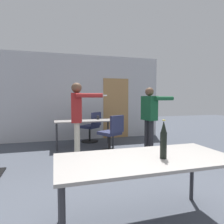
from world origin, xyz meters
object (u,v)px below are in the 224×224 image
person_center_tall (150,113)px  office_chair_near_pushed (92,128)px  beer_bottle (164,140)px  person_near_casual (77,112)px  drink_cup (98,117)px  office_chair_far_right (112,135)px

person_center_tall → office_chair_near_pushed: 1.98m
beer_bottle → person_near_casual: bearing=101.4°
beer_bottle → drink_cup: 3.90m
beer_bottle → drink_cup: size_ratio=3.57×
office_chair_far_right → beer_bottle: (-0.32, -2.99, 0.49)m
beer_bottle → drink_cup: bearing=87.5°
person_near_casual → person_center_tall: 1.91m
person_near_casual → office_chair_near_pushed: size_ratio=1.82×
beer_bottle → drink_cup: beer_bottle is taller
person_center_tall → beer_bottle: bearing=-34.5°
office_chair_far_right → office_chair_near_pushed: (-0.26, 1.35, -0.01)m
office_chair_far_right → drink_cup: (-0.15, 0.90, 0.36)m
office_chair_far_right → drink_cup: 0.98m
drink_cup → office_chair_far_right: bearing=-80.4°
office_chair_near_pushed → drink_cup: bearing=-118.8°
beer_bottle → person_center_tall: bearing=65.5°
office_chair_far_right → office_chair_near_pushed: 1.38m
person_near_casual → person_center_tall: (1.90, 0.21, -0.06)m
office_chair_far_right → drink_cup: size_ratio=8.58×
office_chair_far_right → person_center_tall: bearing=-32.5°
drink_cup → person_center_tall: bearing=-38.7°
office_chair_near_pushed → drink_cup: 0.60m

